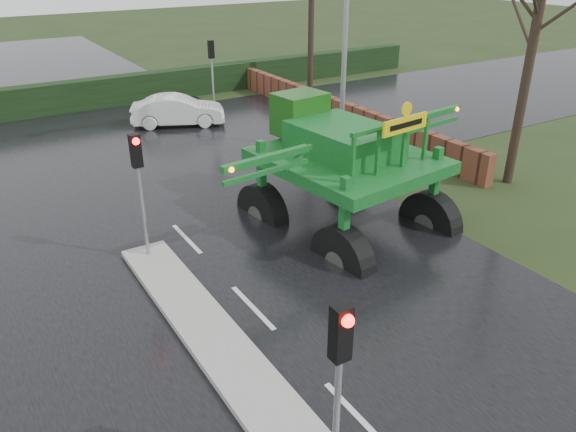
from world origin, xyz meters
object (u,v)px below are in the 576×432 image
traffic_signal_near (340,364)px  white_sedan (179,125)px  crop_sprayer (340,175)px  traffic_signal_far (212,60)px  traffic_signal_mid (138,170)px

traffic_signal_near → white_sedan: 20.66m
crop_sprayer → white_sedan: crop_sprayer is taller
traffic_signal_near → traffic_signal_far: size_ratio=1.00×
crop_sprayer → traffic_signal_mid: bearing=142.4°
traffic_signal_far → crop_sprayer: bearing=77.2°
traffic_signal_near → white_sedan: size_ratio=0.83×
white_sedan → traffic_signal_far: bearing=-39.2°
traffic_signal_near → traffic_signal_mid: (0.00, 8.50, 0.00)m
traffic_signal_far → white_sedan: (-2.41, -1.24, -2.59)m
traffic_signal_far → white_sedan: bearing=27.3°
traffic_signal_near → crop_sprayer: size_ratio=0.39×
traffic_signal_far → white_sedan: 3.75m
traffic_signal_near → crop_sprayer: bearing=53.4°
traffic_signal_mid → traffic_signal_far: bearing=58.1°
white_sedan → crop_sprayer: bearing=-160.8°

